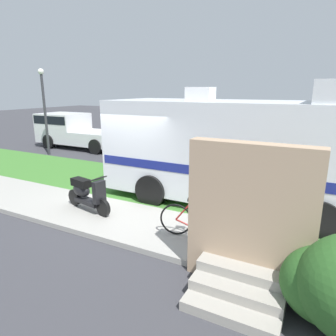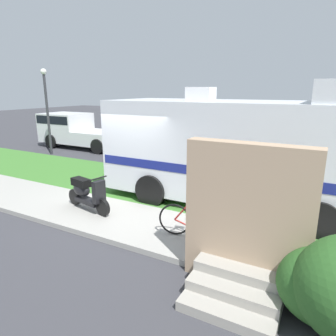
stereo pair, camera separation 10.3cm
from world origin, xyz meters
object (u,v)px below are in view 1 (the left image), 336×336
at_px(scooter, 86,193).
at_px(bicycle, 201,220).
at_px(motorhome_rv, 240,149).
at_px(street_lamp_post, 44,103).
at_px(pickup_truck_far, 249,134).
at_px(bottle_green, 280,257).
at_px(pickup_truck_near, 75,130).
at_px(bottle_spare, 283,263).

height_order(scooter, bicycle, scooter).
height_order(motorhome_rv, bicycle, motorhome_rv).
height_order(motorhome_rv, street_lamp_post, street_lamp_post).
height_order(pickup_truck_far, bottle_green, pickup_truck_far).
height_order(scooter, bottle_green, scooter).
bearing_deg(pickup_truck_near, pickup_truck_far, 19.57).
xyz_separation_m(bicycle, bottle_green, (1.62, -0.21, -0.29)).
bearing_deg(bottle_spare, street_lamp_post, 156.08).
distance_m(bicycle, bottle_green, 1.66).
distance_m(motorhome_rv, street_lamp_post, 10.42).
bearing_deg(street_lamp_post, pickup_truck_far, 31.53).
height_order(bicycle, bottle_spare, bicycle).
relative_size(bottle_spare, street_lamp_post, 0.06).
xyz_separation_m(pickup_truck_far, bottle_spare, (3.10, -10.51, -0.71)).
bearing_deg(pickup_truck_near, motorhome_rv, -22.89).
xyz_separation_m(bicycle, bottle_spare, (1.69, -0.39, -0.29)).
distance_m(pickup_truck_near, pickup_truck_far, 9.46).
bearing_deg(motorhome_rv, bicycle, -91.81).
relative_size(scooter, bicycle, 0.92).
distance_m(motorhome_rv, pickup_truck_near, 11.31).
xyz_separation_m(motorhome_rv, bottle_spare, (1.61, -2.95, -1.38)).
xyz_separation_m(pickup_truck_near, street_lamp_post, (0.27, -2.13, 1.52)).
distance_m(pickup_truck_near, bottle_green, 13.95).
relative_size(bicycle, pickup_truck_far, 0.33).
distance_m(motorhome_rv, scooter, 4.27).
bearing_deg(street_lamp_post, pickup_truck_near, 97.22).
xyz_separation_m(scooter, street_lamp_post, (-6.84, 4.77, 1.93)).
distance_m(bicycle, pickup_truck_far, 10.23).
bearing_deg(scooter, pickup_truck_near, 135.84).
relative_size(bicycle, bottle_spare, 7.15).
relative_size(scooter, bottle_spare, 6.56).
xyz_separation_m(scooter, pickup_truck_near, (-7.11, 6.91, 0.41)).
distance_m(motorhome_rv, bottle_spare, 3.64).
relative_size(motorhome_rv, pickup_truck_far, 1.37).
xyz_separation_m(bottle_green, street_lamp_post, (-11.67, 5.03, 2.28)).
xyz_separation_m(pickup_truck_near, pickup_truck_far, (8.92, 3.17, -0.05)).
relative_size(motorhome_rv, bottle_green, 29.58).
bearing_deg(motorhome_rv, street_lamp_post, 167.44).
distance_m(scooter, street_lamp_post, 8.56).
bearing_deg(motorhome_rv, pickup_truck_near, 157.11).
height_order(bottle_green, street_lamp_post, street_lamp_post).
relative_size(scooter, street_lamp_post, 0.39).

